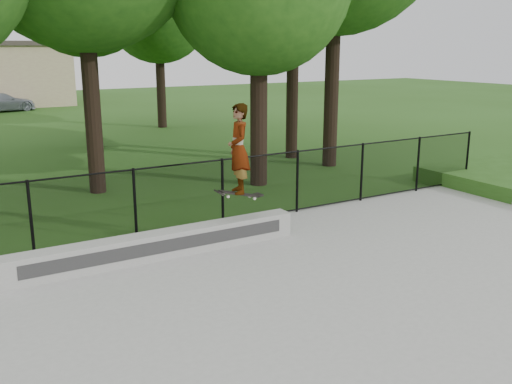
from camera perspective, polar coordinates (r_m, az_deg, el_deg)
ground at (r=8.40m, az=16.32°, el=-14.01°), size 100.00×100.00×0.00m
concrete_slab at (r=8.38m, az=16.33°, el=-13.83°), size 14.00×12.00×0.06m
grind_ledge at (r=10.88m, az=-9.58°, el=-5.22°), size 5.64×0.40×0.49m
car_c at (r=39.09m, az=-24.13°, el=8.20°), size 3.98×2.43×1.17m
skater_airborne at (r=11.14m, az=-1.75°, el=4.18°), size 0.82×0.73×1.95m
chainlink_fence at (r=12.55m, az=-3.36°, el=0.02°), size 16.06×0.06×1.50m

